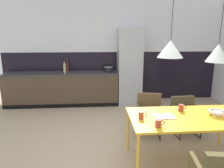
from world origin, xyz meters
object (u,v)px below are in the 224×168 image
bottle_vinegar_dark (67,67)px  pendant_lamp_over_table_far (218,53)px  cooking_pot (108,69)px  armchair_facing_counter (149,109)px  mug_white_ceramic (141,115)px  fruit_bowl (218,112)px  pendant_lamp_over_table_near (170,49)px  dining_table (188,119)px  armchair_near_window (185,110)px  mug_tall_blue (159,123)px  refrigerator_column (129,67)px  open_book (164,116)px  mug_glass_clear (181,108)px  bottle_wine_green (65,69)px

bottle_vinegar_dark → pendant_lamp_over_table_far: pendant_lamp_over_table_far is taller
cooking_pot → pendant_lamp_over_table_far: 3.21m
armchair_facing_counter → mug_white_ceramic: 1.07m
fruit_bowl → pendant_lamp_over_table_near: bearing=-176.9°
dining_table → mug_white_ceramic: size_ratio=14.26×
armchair_near_window → mug_white_ceramic: 1.45m
armchair_near_window → mug_tall_blue: 1.54m
refrigerator_column → open_book: size_ratio=7.18×
mug_glass_clear → bottle_wine_green: bearing=130.4°
mug_white_ceramic → pendant_lamp_over_table_near: bearing=0.4°
armchair_facing_counter → bottle_wine_green: bottle_wine_green is taller
refrigerator_column → cooking_pot: size_ratio=8.91×
armchair_facing_counter → mug_tall_blue: 1.28m
mug_tall_blue → bottle_wine_green: size_ratio=0.42×
mug_white_ceramic → bottle_wine_green: bottle_wine_green is taller
mug_white_ceramic → cooking_pot: size_ratio=0.51×
open_book → bottle_wine_green: bottle_wine_green is taller
armchair_near_window → open_book: open_book is taller
fruit_bowl → pendant_lamp_over_table_far: pendant_lamp_over_table_far is taller
dining_table → pendant_lamp_over_table_far: 1.01m
fruit_bowl → mug_tall_blue: bearing=-162.1°
mug_tall_blue → bottle_vinegar_dark: bearing=115.4°
armchair_facing_counter → open_book: (-0.02, -0.91, 0.23)m
cooking_pot → bottle_wine_green: 1.17m
mug_white_ceramic → pendant_lamp_over_table_near: 0.98m
armchair_facing_counter → armchair_near_window: 0.70m
open_book → mug_tall_blue: 0.37m
bottle_vinegar_dark → mug_glass_clear: bearing=-53.1°
mug_white_ceramic → fruit_bowl: bearing=2.3°
mug_white_ceramic → mug_glass_clear: (0.68, 0.26, -0.00)m
open_book → mug_tall_blue: size_ratio=2.25×
mug_tall_blue → pendant_lamp_over_table_far: size_ratio=0.10×
cooking_pot → pendant_lamp_over_table_near: pendant_lamp_over_table_near is taller
open_book → pendant_lamp_over_table_far: size_ratio=0.23×
mug_white_ceramic → refrigerator_column: bearing=84.3°
bottle_wine_green → mug_white_ceramic: bearing=-62.3°
refrigerator_column → fruit_bowl: 2.96m
armchair_near_window → mug_tall_blue: bearing=48.9°
mug_glass_clear → bottle_vinegar_dark: bearing=126.9°
armchair_near_window → mug_tall_blue: (-0.90, -1.20, 0.31)m
refrigerator_column → bottle_vinegar_dark: size_ratio=6.63×
pendant_lamp_over_table_near → bottle_wine_green: bearing=123.2°
open_book → cooking_pot: cooking_pot is taller
refrigerator_column → mug_white_ceramic: bearing=-95.7°
mug_glass_clear → bottle_wine_green: (-2.12, 2.49, 0.24)m
armchair_near_window → bottle_vinegar_dark: bottle_vinegar_dark is taller
mug_glass_clear → open_book: bearing=-147.8°
mug_white_ceramic → open_book: bearing=8.0°
open_book → armchair_near_window: bearing=50.9°
armchair_near_window → open_book: size_ratio=2.50×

